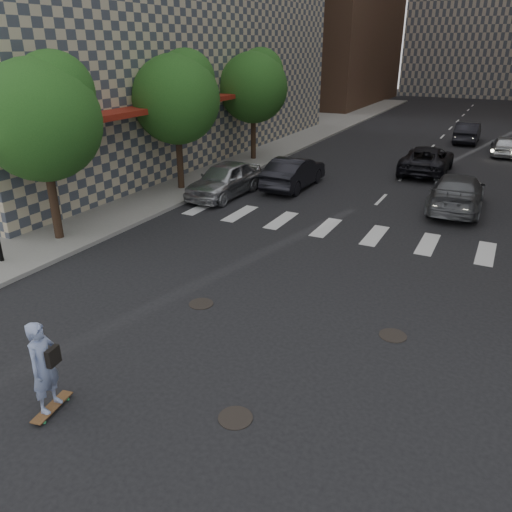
{
  "coord_description": "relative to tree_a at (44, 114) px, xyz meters",
  "views": [
    {
      "loc": [
        5.15,
        -9.33,
        6.87
      ],
      "look_at": [
        -0.81,
        2.34,
        1.3
      ],
      "focal_mm": 35.0,
      "sensor_mm": 36.0,
      "label": 1
    }
  ],
  "objects": [
    {
      "name": "ground",
      "position": [
        9.45,
        -3.14,
        -4.65
      ],
      "size": [
        160.0,
        160.0,
        0.0
      ],
      "primitive_type": "plane",
      "color": "black",
      "rests_on": "ground"
    },
    {
      "name": "sidewalk_left",
      "position": [
        -5.05,
        16.86,
        -4.57
      ],
      "size": [
        13.0,
        80.0,
        0.15
      ],
      "primitive_type": "cube",
      "color": "gray",
      "rests_on": "ground"
    },
    {
      "name": "tree_a",
      "position": [
        0.0,
        0.0,
        0.0
      ],
      "size": [
        4.2,
        4.2,
        6.6
      ],
      "color": "#382619",
      "rests_on": "sidewalk_left"
    },
    {
      "name": "tree_b",
      "position": [
        0.0,
        8.0,
        0.0
      ],
      "size": [
        4.2,
        4.2,
        6.6
      ],
      "color": "#382619",
      "rests_on": "sidewalk_left"
    },
    {
      "name": "tree_c",
      "position": [
        0.0,
        16.0,
        0.0
      ],
      "size": [
        4.2,
        4.2,
        6.6
      ],
      "color": "#382619",
      "rests_on": "sidewalk_left"
    },
    {
      "name": "manhole_a",
      "position": [
        10.65,
        -5.64,
        -4.64
      ],
      "size": [
        0.7,
        0.7,
        0.02
      ],
      "primitive_type": "cylinder",
      "color": "black",
      "rests_on": "ground"
    },
    {
      "name": "manhole_b",
      "position": [
        7.45,
        -1.94,
        -4.64
      ],
      "size": [
        0.7,
        0.7,
        0.02
      ],
      "primitive_type": "cylinder",
      "color": "black",
      "rests_on": "ground"
    },
    {
      "name": "manhole_c",
      "position": [
        12.75,
        -1.14,
        -4.64
      ],
      "size": [
        0.7,
        0.7,
        0.02
      ],
      "primitive_type": "cylinder",
      "color": "black",
      "rests_on": "ground"
    },
    {
      "name": "skateboarder",
      "position": [
        7.24,
        -7.13,
        -3.57
      ],
      "size": [
        0.58,
        1.06,
        2.06
      ],
      "rotation": [
        0.0,
        0.0,
        0.18
      ],
      "color": "brown",
      "rests_on": "ground"
    },
    {
      "name": "silver_sedan",
      "position": [
        2.45,
        7.98,
        -3.82
      ],
      "size": [
        2.11,
        4.92,
        1.66
      ],
      "primitive_type": "imported",
      "rotation": [
        0.0,
        0.0,
        -0.03
      ],
      "color": "#B1B2B8",
      "rests_on": "ground"
    },
    {
      "name": "traffic_car_a",
      "position": [
        4.84,
        10.97,
        -3.85
      ],
      "size": [
        1.71,
        4.84,
        1.59
      ],
      "primitive_type": "imported",
      "rotation": [
        0.0,
        0.0,
        3.14
      ],
      "color": "black",
      "rests_on": "ground"
    },
    {
      "name": "traffic_car_b",
      "position": [
        12.79,
        10.86,
        -3.85
      ],
      "size": [
        2.44,
        5.57,
        1.59
      ],
      "primitive_type": "imported",
      "rotation": [
        0.0,
        0.0,
        3.18
      ],
      "color": "#4F5156",
      "rests_on": "ground"
    },
    {
      "name": "traffic_car_c",
      "position": [
        10.4,
        17.38,
        -3.88
      ],
      "size": [
        2.69,
        5.6,
        1.54
      ],
      "primitive_type": "imported",
      "rotation": [
        0.0,
        0.0,
        3.17
      ],
      "color": "black",
      "rests_on": "ground"
    },
    {
      "name": "traffic_car_d",
      "position": [
        14.15,
        24.86,
        -3.98
      ],
      "size": [
        1.88,
        4.02,
        1.33
      ],
      "primitive_type": "imported",
      "rotation": [
        0.0,
        0.0,
        3.22
      ],
      "color": "#BABDC2",
      "rests_on": "ground"
    },
    {
      "name": "traffic_car_e",
      "position": [
        11.44,
        28.86,
        -3.88
      ],
      "size": [
        1.67,
        4.68,
        1.54
      ],
      "primitive_type": "imported",
      "rotation": [
        0.0,
        0.0,
        3.15
      ],
      "color": "black",
      "rests_on": "ground"
    }
  ]
}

